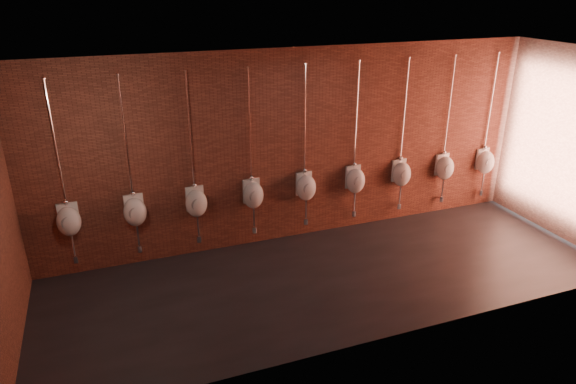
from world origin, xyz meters
name	(u,v)px	position (x,y,z in m)	size (l,w,h in m)	color
ground	(334,277)	(0.00, 0.00, 0.00)	(8.50, 8.50, 0.00)	black
room_shell	(339,150)	(0.00, 0.00, 2.01)	(8.54, 3.04, 3.22)	black
urinal_0	(69,220)	(-3.60, 1.38, 0.94)	(0.37, 0.33, 2.71)	white
urinal_1	(135,211)	(-2.67, 1.38, 0.94)	(0.37, 0.33, 2.71)	white
urinal_2	(196,202)	(-1.75, 1.38, 0.94)	(0.37, 0.33, 2.71)	white
urinal_3	(253,194)	(-0.83, 1.38, 0.94)	(0.37, 0.33, 2.71)	white
urinal_4	(306,187)	(0.10, 1.38, 0.94)	(0.37, 0.33, 2.71)	white
urinal_5	(355,180)	(1.02, 1.38, 0.94)	(0.37, 0.33, 2.71)	white
urinal_6	(401,173)	(1.95, 1.38, 0.94)	(0.37, 0.33, 2.71)	white
urinal_7	(445,167)	(2.87, 1.38, 0.94)	(0.37, 0.33, 2.71)	white
urinal_8	(485,161)	(3.80, 1.38, 0.94)	(0.37, 0.33, 2.71)	white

